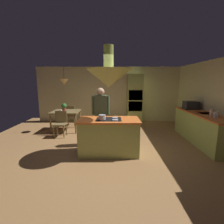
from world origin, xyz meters
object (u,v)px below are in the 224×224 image
object	(u,v)px
dining_table	(65,114)
cup_on_table	(60,111)
canister_flour	(215,115)
person_at_island	(100,112)
cooking_pot_on_cooktop	(102,117)
canister_sugar	(211,113)
microwave_on_counter	(190,105)
chair_facing_island	(60,122)
kitchen_island	(108,136)
potted_plant_on_table	(63,107)
chair_by_back_wall	(70,114)
oven_tower	(134,99)

from	to	relation	value
dining_table	cup_on_table	world-z (taller)	cup_on_table
cup_on_table	canister_flour	xyz separation A→B (m)	(4.65, -1.70, 0.20)
person_at_island	cooking_pot_on_cooktop	xyz separation A→B (m)	(0.09, -0.80, 0.03)
canister_sugar	microwave_on_counter	xyz separation A→B (m)	(0.00, 1.21, 0.05)
chair_facing_island	microwave_on_counter	world-z (taller)	microwave_on_counter
kitchen_island	potted_plant_on_table	world-z (taller)	potted_plant_on_table
chair_facing_island	potted_plant_on_table	world-z (taller)	potted_plant_on_table
microwave_on_counter	dining_table	bearing A→B (deg)	173.19
chair_by_back_wall	cup_on_table	size ratio (longest dim) A/B	9.67
oven_tower	cup_on_table	bearing A→B (deg)	-154.67
chair_by_back_wall	canister_flour	bearing A→B (deg)	149.97
person_at_island	chair_by_back_wall	size ratio (longest dim) A/B	1.95
cup_on_table	microwave_on_counter	world-z (taller)	microwave_on_counter
chair_facing_island	microwave_on_counter	xyz separation A→B (m)	(4.54, 0.15, 0.56)
chair_facing_island	microwave_on_counter	bearing A→B (deg)	1.90
dining_table	canister_sugar	bearing A→B (deg)	-21.10
oven_tower	chair_by_back_wall	size ratio (longest dim) A/B	2.52
canister_flour	microwave_on_counter	xyz separation A→B (m)	(0.00, 1.39, 0.06)
chair_by_back_wall	canister_flour	distance (m)	5.27
cup_on_table	canister_flour	size ratio (longest dim) A/B	0.57
chair_facing_island	cup_on_table	distance (m)	0.56
chair_by_back_wall	microwave_on_counter	world-z (taller)	microwave_on_counter
canister_flour	cooking_pot_on_cooktop	world-z (taller)	canister_flour
kitchen_island	canister_sugar	distance (m)	2.91
person_at_island	microwave_on_counter	bearing A→B (deg)	16.04
chair_by_back_wall	canister_sugar	distance (m)	5.18
person_at_island	chair_facing_island	world-z (taller)	person_at_island
dining_table	chair_by_back_wall	world-z (taller)	chair_by_back_wall
kitchen_island	canister_flour	world-z (taller)	canister_flour
person_at_island	canister_sugar	world-z (taller)	person_at_island
oven_tower	potted_plant_on_table	size ratio (longest dim) A/B	7.32
microwave_on_counter	oven_tower	bearing A→B (deg)	135.91
canister_sugar	microwave_on_counter	size ratio (longest dim) A/B	0.41
person_at_island	cup_on_table	distance (m)	1.98
person_at_island	canister_sugar	bearing A→B (deg)	-5.93
kitchen_island	canister_sugar	world-z (taller)	canister_sugar
chair_facing_island	potted_plant_on_table	xyz separation A→B (m)	(-0.06, 0.71, 0.42)
kitchen_island	cup_on_table	world-z (taller)	kitchen_island
person_at_island	chair_by_back_wall	world-z (taller)	person_at_island
canister_flour	microwave_on_counter	world-z (taller)	microwave_on_counter
chair_by_back_wall	microwave_on_counter	xyz separation A→B (m)	(4.54, -1.24, 0.56)
cup_on_table	microwave_on_counter	bearing A→B (deg)	-3.77
canister_sugar	canister_flour	bearing A→B (deg)	-90.00
cooking_pot_on_cooktop	chair_facing_island	bearing A→B (deg)	135.06
dining_table	chair_facing_island	size ratio (longest dim) A/B	1.18
potted_plant_on_table	cup_on_table	size ratio (longest dim) A/B	3.33
potted_plant_on_table	canister_sugar	size ratio (longest dim) A/B	1.59
person_at_island	microwave_on_counter	distance (m)	3.22
oven_tower	cup_on_table	xyz separation A→B (m)	(-2.91, -1.38, -0.29)
cooking_pot_on_cooktop	person_at_island	bearing A→B (deg)	96.37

